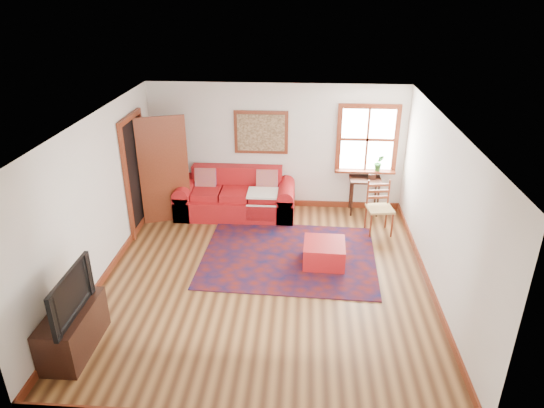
# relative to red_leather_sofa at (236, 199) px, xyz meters

# --- Properties ---
(ground) EXTENTS (5.50, 5.50, 0.00)m
(ground) POSITION_rel_red_leather_sofa_xyz_m (0.77, -2.30, -0.30)
(ground) COLOR #482813
(ground) RESTS_ON ground
(room_envelope) EXTENTS (5.04, 5.54, 2.52)m
(room_envelope) POSITION_rel_red_leather_sofa_xyz_m (0.77, -2.29, 1.35)
(room_envelope) COLOR silver
(room_envelope) RESTS_ON ground
(window) EXTENTS (1.18, 0.20, 1.38)m
(window) POSITION_rel_red_leather_sofa_xyz_m (2.55, 0.40, 1.02)
(window) COLOR white
(window) RESTS_ON ground
(doorway) EXTENTS (0.89, 1.08, 2.14)m
(doorway) POSITION_rel_red_leather_sofa_xyz_m (-1.44, -0.52, 0.77)
(doorway) COLOR black
(doorway) RESTS_ON ground
(framed_artwork) EXTENTS (1.05, 0.07, 0.85)m
(framed_artwork) POSITION_rel_red_leather_sofa_xyz_m (0.47, 0.41, 1.25)
(framed_artwork) COLOR maroon
(framed_artwork) RESTS_ON ground
(persian_rug) EXTENTS (2.95, 2.40, 0.02)m
(persian_rug) POSITION_rel_red_leather_sofa_xyz_m (1.11, -1.61, -0.29)
(persian_rug) COLOR #56110C
(persian_rug) RESTS_ON ground
(red_leather_sofa) EXTENTS (2.30, 0.95, 0.90)m
(red_leather_sofa) POSITION_rel_red_leather_sofa_xyz_m (0.00, 0.00, 0.00)
(red_leather_sofa) COLOR #AD161A
(red_leather_sofa) RESTS_ON ground
(red_ottoman) EXTENTS (0.69, 0.69, 0.38)m
(red_ottoman) POSITION_rel_red_leather_sofa_xyz_m (1.68, -1.79, -0.11)
(red_ottoman) COLOR #AD161A
(red_ottoman) RESTS_ON ground
(side_table) EXTENTS (0.60, 0.45, 0.72)m
(side_table) POSITION_rel_red_leather_sofa_xyz_m (2.52, 0.23, 0.30)
(side_table) COLOR black
(side_table) RESTS_ON ground
(ladder_back_chair) EXTENTS (0.51, 0.49, 0.96)m
(ladder_back_chair) POSITION_rel_red_leather_sofa_xyz_m (2.70, -0.58, 0.22)
(ladder_back_chair) COLOR tan
(ladder_back_chair) RESTS_ON ground
(media_cabinet) EXTENTS (0.48, 1.06, 0.58)m
(media_cabinet) POSITION_rel_red_leather_sofa_xyz_m (-1.48, -4.05, -0.01)
(media_cabinet) COLOR black
(media_cabinet) RESTS_ON ground
(television) EXTENTS (0.13, 1.02, 0.59)m
(television) POSITION_rel_red_leather_sofa_xyz_m (-1.46, -4.12, 0.58)
(television) COLOR black
(television) RESTS_ON media_cabinet
(candle_hurricane) EXTENTS (0.12, 0.12, 0.18)m
(candle_hurricane) POSITION_rel_red_leather_sofa_xyz_m (-1.43, -3.66, 0.37)
(candle_hurricane) COLOR silver
(candle_hurricane) RESTS_ON media_cabinet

